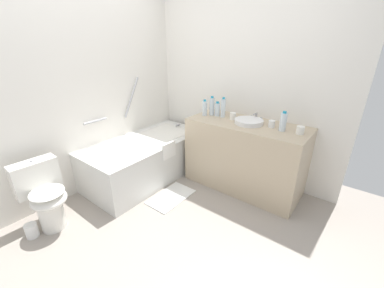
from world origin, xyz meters
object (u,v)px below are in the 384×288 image
(drinking_glass_2, at_px, (272,124))
(water_bottle_0, at_px, (223,108))
(toilet, at_px, (45,195))
(bathtub, at_px, (147,157))
(water_bottle_4, at_px, (212,106))
(sink_faucet, at_px, (256,117))
(drinking_glass_1, at_px, (233,116))
(water_bottle_1, at_px, (205,108))
(water_bottle_2, at_px, (283,122))
(toilet_paper_roll, at_px, (32,230))
(bath_mat, at_px, (171,197))
(drinking_glass_0, at_px, (300,130))
(sink_basin, at_px, (249,122))
(water_bottle_3, at_px, (217,109))

(drinking_glass_2, bearing_deg, water_bottle_0, 89.04)
(water_bottle_0, bearing_deg, toilet, 156.11)
(bathtub, height_order, drinking_glass_2, bathtub)
(water_bottle_4, distance_m, drinking_glass_2, 0.80)
(toilet, height_order, sink_faucet, sink_faucet)
(bathtub, height_order, drinking_glass_1, bathtub)
(drinking_glass_1, bearing_deg, water_bottle_4, 88.08)
(bathtub, bearing_deg, sink_faucet, -56.96)
(water_bottle_1, relative_size, water_bottle_2, 0.96)
(drinking_glass_2, distance_m, toilet_paper_roll, 2.66)
(sink_faucet, distance_m, bath_mat, 1.42)
(sink_faucet, height_order, drinking_glass_1, sink_faucet)
(water_bottle_2, bearing_deg, drinking_glass_0, -86.43)
(drinking_glass_0, bearing_deg, bath_mat, 123.85)
(water_bottle_4, relative_size, bath_mat, 0.43)
(sink_faucet, bearing_deg, sink_basin, 180.00)
(water_bottle_0, bearing_deg, toilet_paper_roll, 158.46)
(drinking_glass_2, xyz_separation_m, bath_mat, (-0.79, 0.83, -0.88))
(water_bottle_4, bearing_deg, drinking_glass_1, -91.92)
(sink_faucet, bearing_deg, toilet, 149.23)
(bathtub, bearing_deg, water_bottle_3, -48.94)
(sink_basin, relative_size, bath_mat, 0.58)
(drinking_glass_1, bearing_deg, sink_faucet, -53.93)
(toilet, height_order, toilet_paper_roll, toilet)
(sink_basin, xyz_separation_m, bath_mat, (-0.76, 0.57, -0.87))
(water_bottle_4, bearing_deg, drinking_glass_0, -91.79)
(toilet, xyz_separation_m, sink_basin, (1.85, -1.22, 0.52))
(water_bottle_3, distance_m, bath_mat, 1.24)
(drinking_glass_0, height_order, toilet_paper_roll, drinking_glass_0)
(bath_mat, height_order, toilet_paper_roll, toilet_paper_roll)
(water_bottle_3, relative_size, drinking_glass_0, 2.26)
(toilet, xyz_separation_m, drinking_glass_1, (1.88, -0.99, 0.53))
(toilet, height_order, drinking_glass_1, drinking_glass_1)
(water_bottle_0, xyz_separation_m, drinking_glass_2, (-0.01, -0.63, -0.08))
(drinking_glass_2, bearing_deg, water_bottle_3, 88.90)
(sink_faucet, xyz_separation_m, bath_mat, (-0.95, 0.57, -0.88))
(drinking_glass_0, height_order, drinking_glass_2, drinking_glass_0)
(toilet_paper_roll, bearing_deg, toilet, 4.64)
(water_bottle_4, xyz_separation_m, bath_mat, (-0.80, 0.03, -0.96))
(water_bottle_1, height_order, bath_mat, water_bottle_1)
(water_bottle_2, xyz_separation_m, toilet_paper_roll, (-2.03, 1.59, -0.88))
(water_bottle_1, bearing_deg, drinking_glass_0, -88.16)
(toilet, distance_m, water_bottle_2, 2.51)
(water_bottle_2, bearing_deg, drinking_glass_2, 72.65)
(toilet, xyz_separation_m, drinking_glass_2, (1.88, -1.47, 0.53))
(sink_basin, distance_m, bath_mat, 1.29)
(water_bottle_2, distance_m, bath_mat, 1.54)
(bathtub, xyz_separation_m, water_bottle_1, (0.53, -0.57, 0.66))
(bathtub, relative_size, drinking_glass_2, 21.72)
(water_bottle_4, bearing_deg, sink_basin, -94.33)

